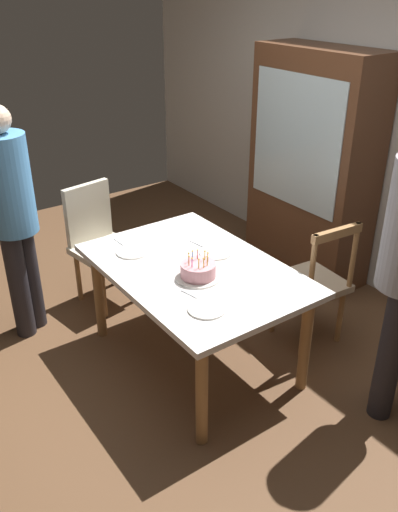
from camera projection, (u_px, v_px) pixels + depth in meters
name	position (u px, v px, depth m)	size (l,w,h in m)	color
ground	(195.00, 358.00, 3.76)	(6.40, 6.40, 0.00)	brown
back_wall	(393.00, 134.00, 4.10)	(6.40, 0.10, 2.60)	beige
dining_table	(195.00, 279.00, 3.46)	(1.47, 0.99, 0.73)	white
birthday_cake	(198.00, 271.00, 3.28)	(0.28, 0.28, 0.17)	silver
plate_near_celebrant	(133.00, 252.00, 3.59)	(0.22, 0.22, 0.01)	white
plate_far_side	(216.00, 252.00, 3.58)	(0.22, 0.22, 0.01)	white
plate_near_guest	(207.00, 309.00, 2.98)	(0.22, 0.22, 0.01)	white
fork_near_celebrant	(121.00, 243.00, 3.71)	(0.18, 0.02, 0.01)	silver
fork_far_side	(200.00, 245.00, 3.69)	(0.18, 0.02, 0.01)	silver
fork_near_guest	(193.00, 296.00, 3.11)	(0.18, 0.02, 0.01)	silver
chair_spindle_back	(312.00, 284.00, 3.76)	(0.48, 0.48, 0.95)	tan
chair_upholstered	(98.00, 238.00, 4.25)	(0.51, 0.51, 0.95)	beige
person_celebrant	(12.00, 212.00, 3.64)	(0.32, 0.32, 1.67)	#262328
china_cabinet	(312.00, 167.00, 4.49)	(1.10, 0.45, 1.90)	#56331E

